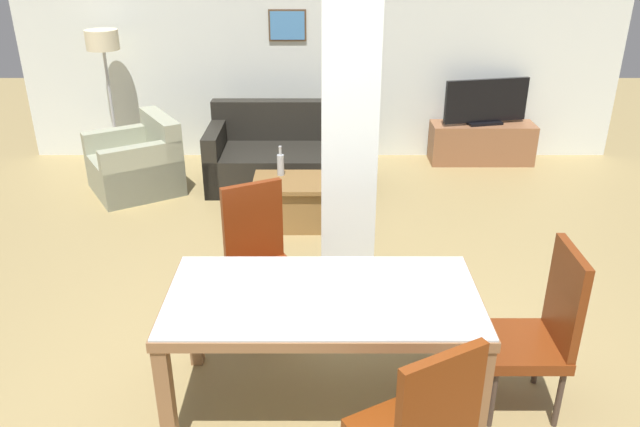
{
  "coord_description": "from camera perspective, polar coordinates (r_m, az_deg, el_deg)",
  "views": [
    {
      "loc": [
        -0.02,
        -2.98,
        2.65
      ],
      "look_at": [
        0.0,
        0.75,
        0.93
      ],
      "focal_mm": 35.0,
      "sensor_mm": 36.0,
      "label": 1
    }
  ],
  "objects": [
    {
      "name": "ground_plane",
      "position": [
        3.98,
        0.05,
        -16.88
      ],
      "size": [
        18.0,
        18.0,
        0.0
      ],
      "primitive_type": "plane",
      "color": "#9B8552"
    },
    {
      "name": "back_wall",
      "position": [
        7.67,
        -0.14,
        15.02
      ],
      "size": [
        7.2,
        0.09,
        2.7
      ],
      "color": "white",
      "rests_on": "ground_plane"
    },
    {
      "name": "divider_pillar",
      "position": [
        4.53,
        2.43,
        8.11
      ],
      "size": [
        0.4,
        0.38,
        2.7
      ],
      "color": "white",
      "rests_on": "ground_plane"
    },
    {
      "name": "dining_table",
      "position": [
        3.6,
        0.05,
        -9.47
      ],
      "size": [
        1.77,
        0.89,
        0.78
      ],
      "color": "brown",
      "rests_on": "ground_plane"
    },
    {
      "name": "dining_chair_head_right",
      "position": [
        3.85,
        19.24,
        -9.76
      ],
      "size": [
        0.46,
        0.46,
        1.05
      ],
      "rotation": [
        0.0,
        0.0,
        1.57
      ],
      "color": "maroon",
      "rests_on": "ground_plane"
    },
    {
      "name": "dining_chair_far_left",
      "position": [
        4.4,
        -5.73,
        -3.81
      ],
      "size": [
        0.62,
        0.62,
        1.05
      ],
      "rotation": [
        0.0,
        0.0,
        -2.68
      ],
      "color": "maroon",
      "rests_on": "ground_plane"
    },
    {
      "name": "sofa",
      "position": [
        7.0,
        -3.13,
        5.08
      ],
      "size": [
        1.75,
        0.93,
        0.87
      ],
      "rotation": [
        0.0,
        0.0,
        3.14
      ],
      "color": "black",
      "rests_on": "ground_plane"
    },
    {
      "name": "armchair",
      "position": [
        7.08,
        -16.56,
        4.19
      ],
      "size": [
        1.17,
        1.17,
        0.8
      ],
      "rotation": [
        0.0,
        0.0,
        2.12
      ],
      "color": "#9EA388",
      "rests_on": "ground_plane"
    },
    {
      "name": "coffee_table",
      "position": [
        6.01,
        -3.03,
        1.06
      ],
      "size": [
        0.69,
        0.58,
        0.46
      ],
      "color": "olive",
      "rests_on": "ground_plane"
    },
    {
      "name": "bottle",
      "position": [
        6.02,
        -3.87,
        4.53
      ],
      "size": [
        0.07,
        0.07,
        0.29
      ],
      "color": "#B2B7BC",
      "rests_on": "coffee_table"
    },
    {
      "name": "tv_stand",
      "position": [
        7.91,
        14.3,
        6.29
      ],
      "size": [
        1.24,
        0.4,
        0.49
      ],
      "color": "#915C3B",
      "rests_on": "ground_plane"
    },
    {
      "name": "tv_screen",
      "position": [
        7.77,
        14.69,
        9.81
      ],
      "size": [
        1.02,
        0.28,
        0.54
      ],
      "rotation": [
        0.0,
        0.0,
        3.36
      ],
      "color": "black",
      "rests_on": "tv_stand"
    },
    {
      "name": "floor_lamp",
      "position": [
        7.69,
        -19.41,
        13.73
      ],
      "size": [
        0.37,
        0.37,
        1.6
      ],
      "color": "#B7B7BC",
      "rests_on": "ground_plane"
    }
  ]
}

